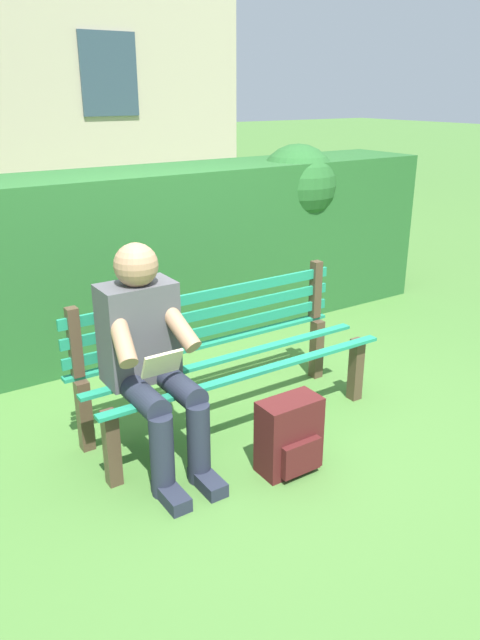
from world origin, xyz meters
name	(u,v)px	position (x,y,z in m)	size (l,w,h in m)	color
ground	(231,421)	(0.00, 0.00, 0.00)	(60.00, 60.00, 0.00)	#477533
park_bench	(222,351)	(0.00, -0.09, 0.42)	(1.79, 0.54, 0.81)	#4C3828
person_seated	(150,354)	(0.54, 0.10, 0.61)	(0.44, 0.73, 1.16)	#4C4C51
hedge_backdrop	(104,259)	(0.16, -1.48, 0.68)	(5.78, 0.81, 1.43)	#265B28
backpack	(289,436)	(0.01, 0.57, 0.19)	(0.32, 0.24, 0.40)	#4C1919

